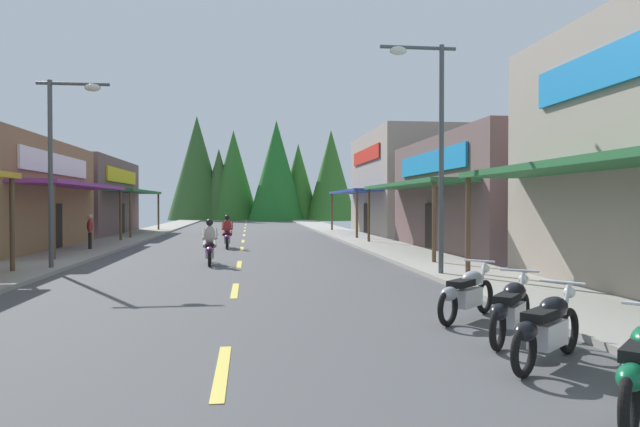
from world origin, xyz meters
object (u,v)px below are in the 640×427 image
at_px(streetlamp_left, 62,146).
at_px(motorcycle_parked_right_2, 511,309).
at_px(rider_cruising_lead, 210,246).
at_px(rider_cruising_trailing, 227,234).
at_px(streetlamp_right, 430,127).
at_px(motorcycle_parked_right_1, 547,328).
at_px(motorcycle_parked_right_3, 467,293).
at_px(pedestrian_waiting, 90,230).

relative_size(streetlamp_left, motorcycle_parked_right_2, 3.42).
distance_m(rider_cruising_lead, rider_cruising_trailing, 7.27).
distance_m(streetlamp_right, motorcycle_parked_right_2, 8.39).
distance_m(motorcycle_parked_right_1, motorcycle_parked_right_3, 2.91).
xyz_separation_m(streetlamp_left, rider_cruising_trailing, (4.70, 8.55, -3.21)).
xyz_separation_m(rider_cruising_trailing, pedestrian_waiting, (-5.86, -1.11, 0.29)).
height_order(motorcycle_parked_right_3, rider_cruising_trailing, rider_cruising_trailing).
relative_size(motorcycle_parked_right_1, motorcycle_parked_right_2, 0.98).
height_order(rider_cruising_trailing, pedestrian_waiting, pedestrian_waiting).
bearing_deg(rider_cruising_trailing, streetlamp_left, 150.38).
distance_m(streetlamp_right, motorcycle_parked_right_1, 9.59).
distance_m(motorcycle_parked_right_2, pedestrian_waiting, 20.80).
relative_size(streetlamp_right, rider_cruising_lead, 3.06).
bearing_deg(streetlamp_left, motorcycle_parked_right_2, -46.87).
bearing_deg(motorcycle_parked_right_1, rider_cruising_trailing, 62.81).
xyz_separation_m(motorcycle_parked_right_1, rider_cruising_lead, (-5.14, 12.91, 0.17)).
distance_m(motorcycle_parked_right_2, motorcycle_parked_right_3, 1.60).
bearing_deg(pedestrian_waiting, streetlamp_right, 127.82).
height_order(motorcycle_parked_right_2, rider_cruising_trailing, rider_cruising_trailing).
bearing_deg(rider_cruising_lead, streetlamp_left, 103.20).
relative_size(streetlamp_right, rider_cruising_trailing, 3.06).
xyz_separation_m(motorcycle_parked_right_2, rider_cruising_lead, (-5.27, 11.60, 0.17)).
xyz_separation_m(streetlamp_right, rider_cruising_trailing, (-6.08, 11.44, -3.58)).
xyz_separation_m(streetlamp_left, rider_cruising_lead, (4.38, 1.29, -3.21)).
distance_m(streetlamp_left, pedestrian_waiting, 8.08).
bearing_deg(rider_cruising_lead, streetlamp_right, -126.31).
bearing_deg(rider_cruising_trailing, motorcycle_parked_right_1, -167.37).
height_order(motorcycle_parked_right_1, motorcycle_parked_right_2, same).
relative_size(rider_cruising_lead, rider_cruising_trailing, 1.00).
xyz_separation_m(streetlamp_left, streetlamp_right, (10.78, -2.89, 0.37)).
bearing_deg(streetlamp_left, streetlamp_right, -15.02).
bearing_deg(motorcycle_parked_right_3, pedestrian_waiting, 80.23).
xyz_separation_m(streetlamp_right, rider_cruising_lead, (-6.40, 4.18, -3.58)).
bearing_deg(streetlamp_right, rider_cruising_trailing, 117.98).
distance_m(motorcycle_parked_right_3, rider_cruising_lead, 11.27).
distance_m(streetlamp_left, motorcycle_parked_right_2, 14.53).
xyz_separation_m(motorcycle_parked_right_3, rider_cruising_lead, (-5.20, 10.00, 0.17)).
relative_size(streetlamp_left, streetlamp_right, 0.90).
xyz_separation_m(streetlamp_right, motorcycle_parked_right_1, (-1.26, -8.73, -3.75)).
distance_m(motorcycle_parked_right_1, rider_cruising_lead, 13.90).
xyz_separation_m(motorcycle_parked_right_3, rider_cruising_trailing, (-4.88, 17.26, 0.17)).
xyz_separation_m(motorcycle_parked_right_2, rider_cruising_trailing, (-4.96, 18.86, 0.17)).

